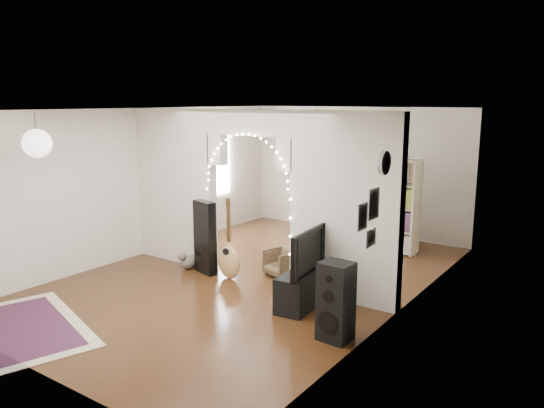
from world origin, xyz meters
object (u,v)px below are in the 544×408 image
Objects in this scene: dining_chair_right at (317,232)px; dining_chair_left at (282,263)px; media_console at (302,289)px; dining_table at (354,210)px; acoustic_guitar at (229,249)px; bookcase at (374,204)px; floor_speaker at (336,302)px.

dining_chair_left is at bearing -98.84° from dining_chair_right.
dining_chair_right is at bearing 123.19° from dining_chair_left.
media_console is 1.32m from dining_chair_left.
media_console is 2.06× the size of dining_chair_left.
dining_table reaches higher than media_console.
acoustic_guitar is 2.73m from dining_chair_right.
bookcase reaches higher than dining_chair_left.
dining_chair_left is 2.20m from dining_chair_right.
bookcase is at bearing 111.70° from floor_speaker.
floor_speaker is 4.44m from dining_chair_right.
acoustic_guitar is 2.30× the size of dining_chair_right.
dining_table reaches higher than dining_chair_right.
acoustic_guitar reaches higher than dining_chair_left.
bookcase is 3.62× the size of dining_chair_left.
dining_table is 2.58m from dining_chair_left.
media_console is 3.38m from bookcase.
floor_speaker is at bearing -82.71° from bookcase.
floor_speaker is 2.46m from dining_chair_left.
media_console is 3.60m from dining_table.
bookcase is at bearing 91.87° from media_console.
media_console reaches higher than dining_chair_right.
acoustic_guitar is at bearing -117.90° from dining_chair_left.
bookcase reaches higher than dining_chair_right.
dining_table is at bearing 117.10° from floor_speaker.
media_console reaches higher than dining_chair_left.
bookcase is (-1.31, 3.98, 0.39)m from floor_speaker.
dining_chair_right is (-0.60, -0.42, -0.46)m from dining_table.
dining_table is (-0.50, 0.16, -0.20)m from bookcase.
bookcase is (1.15, 2.98, 0.39)m from acoustic_guitar.
acoustic_guitar is 1.16× the size of floor_speaker.
floor_speaker is (2.47, -1.00, -0.01)m from acoustic_guitar.
media_console is 0.57× the size of bookcase.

